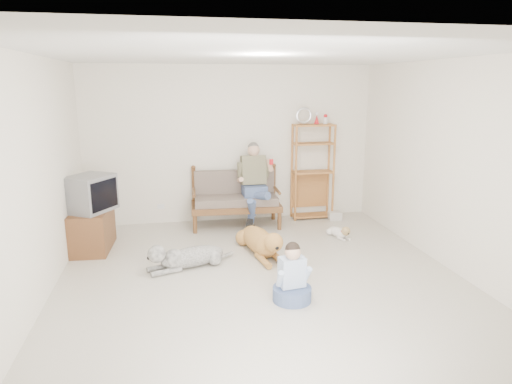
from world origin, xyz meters
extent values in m
plane|color=beige|center=(0.00, 0.00, 0.00)|extent=(5.50, 5.50, 0.00)
plane|color=white|center=(0.00, 0.00, 2.70)|extent=(5.50, 5.50, 0.00)
plane|color=silver|center=(0.00, 2.75, 1.35)|extent=(5.00, 0.00, 5.00)
plane|color=silver|center=(0.00, -2.75, 1.35)|extent=(5.00, 0.00, 5.00)
plane|color=silver|center=(-2.50, 0.00, 1.35)|extent=(0.00, 5.50, 5.50)
plane|color=silver|center=(2.50, 0.00, 1.35)|extent=(0.00, 5.50, 5.50)
cube|color=brown|center=(0.01, 2.32, 0.35)|extent=(1.54, 0.78, 0.10)
cube|color=#705F55|center=(0.01, 2.32, 0.47)|extent=(1.41, 0.68, 0.13)
cube|color=#705F55|center=(0.01, 2.56, 0.70)|extent=(1.38, 0.20, 0.45)
cylinder|color=brown|center=(0.01, 2.62, 0.90)|extent=(1.40, 0.13, 0.05)
cylinder|color=brown|center=(-0.69, 2.02, 0.15)|extent=(0.07, 0.07, 0.30)
cylinder|color=brown|center=(-0.69, 2.62, 0.47)|extent=(0.07, 0.07, 0.95)
cylinder|color=brown|center=(0.71, 2.02, 0.15)|extent=(0.07, 0.07, 0.30)
cylinder|color=brown|center=(0.71, 2.62, 0.47)|extent=(0.07, 0.07, 0.95)
cube|color=#4D5F8D|center=(0.33, 2.29, 0.61)|extent=(0.39, 0.37, 0.20)
cube|color=#7B7856|center=(0.33, 2.38, 0.96)|extent=(0.41, 0.28, 0.51)
sphere|color=tan|center=(0.33, 2.35, 1.30)|extent=(0.20, 0.20, 0.20)
sphere|color=#5A5650|center=(0.33, 2.37, 1.34)|extent=(0.19, 0.19, 0.19)
cylinder|color=red|center=(0.59, 2.17, 1.12)|extent=(0.07, 0.07, 0.09)
cube|color=#A16332|center=(1.43, 2.55, 1.68)|extent=(0.71, 0.29, 0.03)
torus|color=silver|center=(1.24, 2.55, 1.84)|extent=(0.29, 0.05, 0.29)
cone|color=red|center=(1.48, 2.55, 1.77)|extent=(0.09, 0.09, 0.15)
cylinder|color=#A16332|center=(1.09, 2.42, 0.85)|extent=(0.04, 0.04, 1.70)
cylinder|color=#A16332|center=(1.09, 2.68, 0.85)|extent=(0.04, 0.04, 1.70)
cylinder|color=#A16332|center=(1.78, 2.42, 0.85)|extent=(0.04, 0.04, 1.70)
cylinder|color=#A16332|center=(1.78, 2.68, 0.85)|extent=(0.04, 0.04, 1.70)
cube|color=white|center=(1.81, 2.34, 0.07)|extent=(0.24, 0.19, 0.15)
cube|color=brown|center=(-2.22, 1.60, 0.30)|extent=(0.56, 0.93, 0.60)
cube|color=brown|center=(-2.46, 1.38, 0.30)|extent=(0.05, 0.40, 0.50)
cube|color=brown|center=(-2.46, 1.82, 0.30)|extent=(0.05, 0.40, 0.50)
cube|color=slate|center=(-2.20, 1.55, 0.86)|extent=(0.75, 0.79, 0.52)
cube|color=black|center=(-1.99, 1.42, 0.86)|extent=(0.30, 0.46, 0.41)
cube|color=silver|center=(-1.25, 2.73, 0.30)|extent=(0.12, 0.02, 0.08)
ellipsoid|color=#BE9142|center=(0.16, 1.06, 0.16)|extent=(0.53, 1.09, 0.33)
sphere|color=#BE9142|center=(0.20, 0.75, 0.19)|extent=(0.33, 0.33, 0.33)
sphere|color=#BE9142|center=(0.25, 0.49, 0.33)|extent=(0.26, 0.26, 0.26)
ellipsoid|color=#BE9142|center=(0.26, 0.38, 0.30)|extent=(0.14, 0.20, 0.10)
cylinder|color=#BE9142|center=(0.08, 1.57, 0.07)|extent=(0.25, 0.39, 0.05)
ellipsoid|color=#BE9142|center=(0.15, 0.50, 0.33)|extent=(0.07, 0.09, 0.13)
ellipsoid|color=#BE9142|center=(0.33, 0.53, 0.33)|extent=(0.07, 0.09, 0.13)
ellipsoid|color=silver|center=(-0.82, 0.67, 0.13)|extent=(0.94, 0.58, 0.27)
sphere|color=silver|center=(-1.07, 0.58, 0.15)|extent=(0.27, 0.27, 0.27)
sphere|color=silver|center=(-1.28, 0.51, 0.27)|extent=(0.23, 0.23, 0.23)
ellipsoid|color=silver|center=(-1.38, 0.48, 0.25)|extent=(0.19, 0.15, 0.09)
cylinder|color=silver|center=(-0.40, 0.81, 0.05)|extent=(0.31, 0.26, 0.04)
ellipsoid|color=silver|center=(-1.29, 0.59, 0.27)|extent=(0.09, 0.07, 0.11)
ellipsoid|color=silver|center=(-1.24, 0.44, 0.27)|extent=(0.09, 0.07, 0.11)
ellipsoid|color=white|center=(1.52, 1.46, 0.08)|extent=(0.27, 0.42, 0.15)
sphere|color=white|center=(1.55, 1.35, 0.09)|extent=(0.15, 0.15, 0.15)
sphere|color=#A48452|center=(1.58, 1.25, 0.15)|extent=(0.14, 0.14, 0.14)
ellipsoid|color=#A48452|center=(1.59, 1.19, 0.14)|extent=(0.09, 0.11, 0.05)
cylinder|color=white|center=(1.47, 1.64, 0.03)|extent=(0.11, 0.14, 0.02)
cone|color=#A48452|center=(1.52, 1.25, 0.19)|extent=(0.04, 0.04, 0.05)
cone|color=#A48452|center=(1.62, 1.28, 0.19)|extent=(0.04, 0.04, 0.05)
torus|color=red|center=(1.57, 1.27, 0.14)|extent=(0.13, 0.13, 0.02)
cylinder|color=#4D5F8D|center=(0.22, -0.54, 0.08)|extent=(0.44, 0.44, 0.16)
cube|color=silver|center=(0.22, -0.52, 0.34)|extent=(0.30, 0.22, 0.34)
sphere|color=tan|center=(0.22, -0.54, 0.58)|extent=(0.18, 0.18, 0.18)
sphere|color=black|center=(0.22, -0.53, 0.61)|extent=(0.17, 0.17, 0.17)
camera|label=1|loc=(-1.07, -5.10, 2.39)|focal=32.00mm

